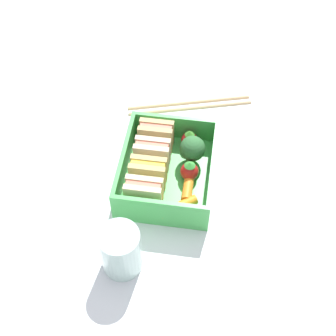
{
  "coord_description": "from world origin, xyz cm",
  "views": [
    {
      "loc": [
        -39.72,
        -5.77,
        54.54
      ],
      "look_at": [
        0.0,
        0.0,
        2.7
      ],
      "focal_mm": 50.0,
      "sensor_mm": 36.0,
      "label": 1
    }
  ],
  "objects_px": {
    "sandwich_left": "(144,193)",
    "carrot_stick_left": "(188,188)",
    "sandwich_center": "(152,153)",
    "strawberry_far_left": "(189,139)",
    "sandwich_center_left": "(148,173)",
    "drinking_glass": "(121,250)",
    "strawberry_left": "(189,173)",
    "broccoli_floret": "(192,149)",
    "carrot_stick_far_left": "(178,207)",
    "chopstick_pair": "(190,104)",
    "sandwich_center_right": "(156,135)"
  },
  "relations": [
    {
      "from": "sandwich_left",
      "to": "carrot_stick_left",
      "type": "relative_size",
      "value": 1.28
    },
    {
      "from": "sandwich_center",
      "to": "strawberry_far_left",
      "type": "distance_m",
      "value": 0.06
    },
    {
      "from": "sandwich_center_left",
      "to": "drinking_glass",
      "type": "bearing_deg",
      "value": 174.1
    },
    {
      "from": "strawberry_left",
      "to": "drinking_glass",
      "type": "xyz_separation_m",
      "value": [
        -0.14,
        0.07,
        0.01
      ]
    },
    {
      "from": "strawberry_left",
      "to": "sandwich_left",
      "type": "bearing_deg",
      "value": 130.71
    },
    {
      "from": "sandwich_left",
      "to": "strawberry_far_left",
      "type": "height_order",
      "value": "sandwich_left"
    },
    {
      "from": "carrot_stick_left",
      "to": "broccoli_floret",
      "type": "distance_m",
      "value": 0.06
    },
    {
      "from": "carrot_stick_far_left",
      "to": "broccoli_floret",
      "type": "relative_size",
      "value": 1.17
    },
    {
      "from": "drinking_glass",
      "to": "chopstick_pair",
      "type": "bearing_deg",
      "value": -9.89
    },
    {
      "from": "sandwich_center_right",
      "to": "carrot_stick_far_left",
      "type": "bearing_deg",
      "value": -156.47
    },
    {
      "from": "broccoli_floret",
      "to": "drinking_glass",
      "type": "bearing_deg",
      "value": 158.09
    },
    {
      "from": "chopstick_pair",
      "to": "sandwich_center",
      "type": "bearing_deg",
      "value": 164.25
    },
    {
      "from": "sandwich_center_left",
      "to": "sandwich_center",
      "type": "height_order",
      "value": "same"
    },
    {
      "from": "sandwich_center_right",
      "to": "broccoli_floret",
      "type": "relative_size",
      "value": 1.09
    },
    {
      "from": "sandwich_center",
      "to": "chopstick_pair",
      "type": "distance_m",
      "value": 0.15
    },
    {
      "from": "sandwich_center_left",
      "to": "carrot_stick_far_left",
      "type": "distance_m",
      "value": 0.06
    },
    {
      "from": "strawberry_far_left",
      "to": "sandwich_left",
      "type": "bearing_deg",
      "value": 156.2
    },
    {
      "from": "carrot_stick_far_left",
      "to": "carrot_stick_left",
      "type": "distance_m",
      "value": 0.03
    },
    {
      "from": "strawberry_far_left",
      "to": "sandwich_center_left",
      "type": "bearing_deg",
      "value": 147.32
    },
    {
      "from": "carrot_stick_left",
      "to": "strawberry_left",
      "type": "bearing_deg",
      "value": 2.69
    },
    {
      "from": "sandwich_center_right",
      "to": "carrot_stick_left",
      "type": "distance_m",
      "value": 0.1
    },
    {
      "from": "broccoli_floret",
      "to": "strawberry_far_left",
      "type": "height_order",
      "value": "broccoli_floret"
    },
    {
      "from": "sandwich_center_right",
      "to": "drinking_glass",
      "type": "bearing_deg",
      "value": 176.21
    },
    {
      "from": "sandwich_center_left",
      "to": "broccoli_floret",
      "type": "distance_m",
      "value": 0.07
    },
    {
      "from": "carrot_stick_far_left",
      "to": "broccoli_floret",
      "type": "xyz_separation_m",
      "value": [
        0.09,
        -0.01,
        0.02
      ]
    },
    {
      "from": "carrot_stick_left",
      "to": "sandwich_left",
      "type": "bearing_deg",
      "value": 115.4
    },
    {
      "from": "sandwich_center",
      "to": "chopstick_pair",
      "type": "height_order",
      "value": "sandwich_center"
    },
    {
      "from": "broccoli_floret",
      "to": "sandwich_center",
      "type": "bearing_deg",
      "value": 102.92
    },
    {
      "from": "sandwich_center_left",
      "to": "broccoli_floret",
      "type": "xyz_separation_m",
      "value": [
        0.05,
        -0.06,
        0.0
      ]
    },
    {
      "from": "sandwich_center_left",
      "to": "sandwich_center_right",
      "type": "height_order",
      "value": "same"
    },
    {
      "from": "carrot_stick_left",
      "to": "strawberry_far_left",
      "type": "xyz_separation_m",
      "value": [
        0.08,
        0.01,
        0.01
      ]
    },
    {
      "from": "broccoli_floret",
      "to": "strawberry_far_left",
      "type": "distance_m",
      "value": 0.03
    },
    {
      "from": "carrot_stick_far_left",
      "to": "chopstick_pair",
      "type": "height_order",
      "value": "carrot_stick_far_left"
    },
    {
      "from": "sandwich_left",
      "to": "sandwich_center_left",
      "type": "xyz_separation_m",
      "value": [
        0.03,
        0.0,
        0.0
      ]
    },
    {
      "from": "carrot_stick_far_left",
      "to": "drinking_glass",
      "type": "relative_size",
      "value": 0.76
    },
    {
      "from": "drinking_glass",
      "to": "carrot_stick_left",
      "type": "bearing_deg",
      "value": -30.95
    },
    {
      "from": "carrot_stick_left",
      "to": "strawberry_left",
      "type": "height_order",
      "value": "strawberry_left"
    },
    {
      "from": "sandwich_left",
      "to": "broccoli_floret",
      "type": "relative_size",
      "value": 1.09
    },
    {
      "from": "carrot_stick_left",
      "to": "drinking_glass",
      "type": "xyz_separation_m",
      "value": [
        -0.12,
        0.07,
        0.02
      ]
    },
    {
      "from": "carrot_stick_left",
      "to": "broccoli_floret",
      "type": "bearing_deg",
      "value": 0.71
    },
    {
      "from": "sandwich_center_left",
      "to": "chopstick_pair",
      "type": "bearing_deg",
      "value": -12.7
    },
    {
      "from": "broccoli_floret",
      "to": "strawberry_far_left",
      "type": "bearing_deg",
      "value": 14.15
    },
    {
      "from": "carrot_stick_far_left",
      "to": "strawberry_left",
      "type": "bearing_deg",
      "value": -8.76
    },
    {
      "from": "carrot_stick_left",
      "to": "broccoli_floret",
      "type": "xyz_separation_m",
      "value": [
        0.05,
        0.0,
        0.02
      ]
    },
    {
      "from": "sandwich_center_right",
      "to": "chopstick_pair",
      "type": "height_order",
      "value": "sandwich_center_right"
    },
    {
      "from": "sandwich_center",
      "to": "carrot_stick_far_left",
      "type": "distance_m",
      "value": 0.09
    },
    {
      "from": "strawberry_left",
      "to": "drinking_glass",
      "type": "height_order",
      "value": "drinking_glass"
    },
    {
      "from": "sandwich_center",
      "to": "carrot_stick_far_left",
      "type": "relative_size",
      "value": 0.93
    },
    {
      "from": "sandwich_center_left",
      "to": "carrot_stick_left",
      "type": "relative_size",
      "value": 1.28
    },
    {
      "from": "sandwich_left",
      "to": "carrot_stick_far_left",
      "type": "relative_size",
      "value": 0.93
    }
  ]
}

